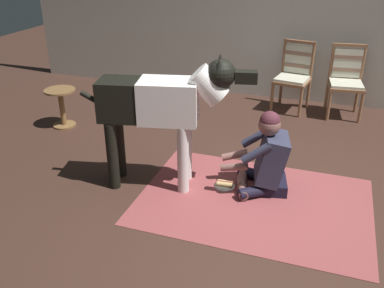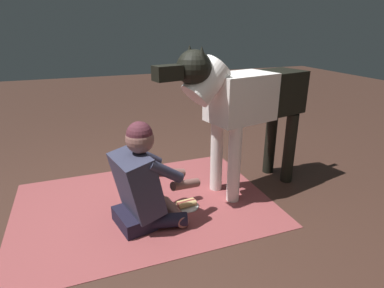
% 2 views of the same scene
% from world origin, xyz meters
% --- Properties ---
extents(ground_plane, '(15.56, 15.56, 0.00)m').
position_xyz_m(ground_plane, '(0.00, 0.00, 0.00)').
color(ground_plane, '#3E271E').
extents(back_wall, '(8.99, 0.10, 2.60)m').
position_xyz_m(back_wall, '(0.00, 2.96, 1.30)').
color(back_wall, beige).
rests_on(back_wall, ground).
extents(area_rug, '(2.17, 1.54, 0.01)m').
position_xyz_m(area_rug, '(-0.02, -0.12, 0.00)').
color(area_rug, brown).
rests_on(area_rug, ground).
extents(dining_chair_left_of_pair, '(0.53, 0.53, 0.98)m').
position_xyz_m(dining_chair_left_of_pair, '(0.00, 2.52, 0.54)').
color(dining_chair_left_of_pair, '#8C6040').
rests_on(dining_chair_left_of_pair, ground).
extents(dining_chair_right_of_pair, '(0.51, 0.51, 0.98)m').
position_xyz_m(dining_chair_right_of_pair, '(0.71, 2.52, 0.54)').
color(dining_chair_right_of_pair, '#8C6040').
rests_on(dining_chair_right_of_pair, ground).
extents(person_sitting_on_floor, '(0.71, 0.57, 0.83)m').
position_xyz_m(person_sitting_on_floor, '(0.03, 0.13, 0.34)').
color(person_sitting_on_floor, black).
rests_on(person_sitting_on_floor, ground).
extents(large_dog, '(1.64, 0.56, 1.34)m').
position_xyz_m(large_dog, '(-0.96, -0.09, 0.86)').
color(large_dog, white).
rests_on(large_dog, ground).
extents(hot_dog_on_plate, '(0.21, 0.21, 0.06)m').
position_xyz_m(hot_dog_on_plate, '(-0.35, 0.05, 0.03)').
color(hot_dog_on_plate, silver).
rests_on(hot_dog_on_plate, ground).
extents(round_side_table, '(0.40, 0.40, 0.51)m').
position_xyz_m(round_side_table, '(-2.80, 0.85, 0.31)').
color(round_side_table, brown).
rests_on(round_side_table, ground).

